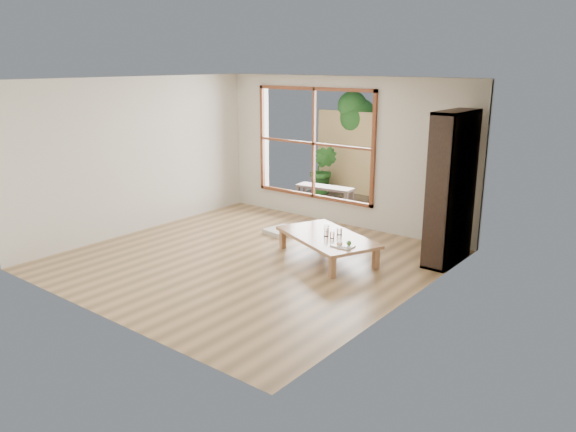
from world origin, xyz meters
name	(u,v)px	position (x,y,z in m)	size (l,w,h in m)	color
ground	(251,259)	(0.00, 0.00, 0.00)	(5.00, 5.00, 0.00)	tan
low_table	(327,238)	(0.85, 0.76, 0.31)	(1.81, 1.45, 0.35)	#AB7B53
floor_cushion	(283,231)	(-0.45, 1.31, 0.04)	(0.50, 0.50, 0.07)	silver
bookshelf	(451,188)	(2.30, 1.72, 1.10)	(0.35, 0.99, 2.19)	#31231B
glass_tall	(326,232)	(0.85, 0.73, 0.41)	(0.07, 0.07, 0.13)	silver
glass_mid	(332,235)	(0.97, 0.70, 0.40)	(0.07, 0.07, 0.10)	silver
glass_short	(339,231)	(0.96, 0.91, 0.40)	(0.08, 0.08, 0.10)	silver
glass_small	(327,228)	(0.72, 0.94, 0.39)	(0.07, 0.07, 0.09)	silver
food_tray	(344,245)	(1.32, 0.48, 0.37)	(0.30, 0.22, 0.09)	white
deck	(346,206)	(-0.60, 3.56, 0.00)	(2.80, 2.00, 0.05)	#352C27
garden_bench	(325,189)	(-0.98, 3.34, 0.34)	(1.21, 0.48, 0.37)	#31231B
bamboo_fence	(373,156)	(-0.60, 4.56, 0.90)	(2.80, 0.06, 1.80)	tan
shrub_right	(403,184)	(0.29, 4.24, 0.47)	(0.79, 0.69, 0.88)	#24561F
shrub_left	(323,170)	(-1.54, 4.08, 0.56)	(0.59, 0.47, 1.07)	#24561F
garden_tree	(354,118)	(-1.28, 4.86, 1.63)	(1.04, 0.85, 2.22)	#4C3D2D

